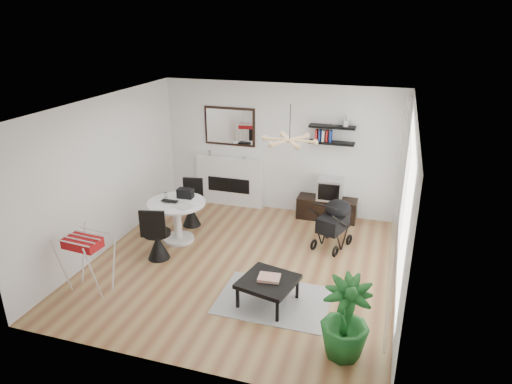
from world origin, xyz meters
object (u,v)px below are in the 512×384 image
(crt_tv, at_px, (330,189))
(coffee_table, at_px, (268,282))
(fireplace, at_px, (230,175))
(drying_rack, at_px, (88,262))
(stroller, at_px, (334,225))
(tv_console, at_px, (327,209))
(potted_plant, at_px, (345,318))
(dining_table, at_px, (177,215))

(crt_tv, bearing_deg, coffee_table, -97.02)
(fireplace, xyz_separation_m, drying_rack, (-0.86, -3.82, -0.19))
(drying_rack, xyz_separation_m, coffee_table, (2.68, 0.47, -0.14))
(fireplace, height_order, stroller, fireplace)
(tv_console, relative_size, potted_plant, 1.12)
(potted_plant, bearing_deg, fireplace, 126.12)
(tv_console, relative_size, crt_tv, 2.44)
(stroller, bearing_deg, dining_table, -147.87)
(fireplace, bearing_deg, stroller, -27.44)
(dining_table, distance_m, stroller, 2.87)
(tv_console, bearing_deg, crt_tv, -4.19)
(coffee_table, bearing_deg, stroller, 72.51)
(drying_rack, bearing_deg, tv_console, 55.61)
(crt_tv, xyz_separation_m, potted_plant, (0.79, -3.97, -0.13))
(crt_tv, relative_size, coffee_table, 0.55)
(coffee_table, xyz_separation_m, potted_plant, (1.19, -0.77, 0.18))
(potted_plant, bearing_deg, crt_tv, 101.26)
(dining_table, xyz_separation_m, stroller, (2.80, 0.64, -0.10))
(drying_rack, bearing_deg, coffee_table, 15.07)
(tv_console, xyz_separation_m, crt_tv, (0.04, -0.00, 0.44))
(drying_rack, xyz_separation_m, stroller, (3.33, 2.54, -0.08))
(drying_rack, height_order, potted_plant, potted_plant)
(stroller, bearing_deg, tv_console, 123.98)
(drying_rack, relative_size, coffee_table, 1.05)
(tv_console, xyz_separation_m, coffee_table, (-0.35, -3.21, 0.13))
(fireplace, relative_size, coffee_table, 2.41)
(tv_console, relative_size, stroller, 1.25)
(fireplace, distance_m, crt_tv, 2.22)
(fireplace, xyz_separation_m, tv_console, (2.17, -0.14, -0.46))
(drying_rack, relative_size, stroller, 0.98)
(coffee_table, bearing_deg, tv_console, 83.77)
(fireplace, relative_size, drying_rack, 2.30)
(tv_console, height_order, stroller, stroller)
(stroller, relative_size, potted_plant, 0.90)
(drying_rack, distance_m, coffee_table, 2.73)
(fireplace, bearing_deg, dining_table, -99.53)
(dining_table, bearing_deg, stroller, 12.97)
(fireplace, height_order, drying_rack, fireplace)
(dining_table, height_order, coffee_table, dining_table)
(dining_table, bearing_deg, potted_plant, -33.34)
(dining_table, bearing_deg, crt_tv, 35.05)
(drying_rack, height_order, stroller, stroller)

